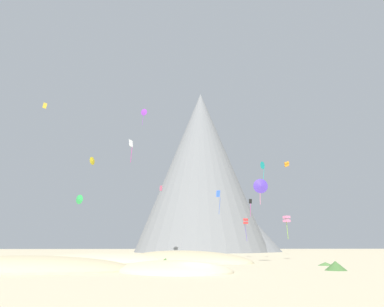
% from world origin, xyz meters
% --- Properties ---
extents(ground_plane, '(400.00, 400.00, 0.00)m').
position_xyz_m(ground_plane, '(0.00, 0.00, 0.00)').
color(ground_plane, beige).
extents(dune_foreground_left, '(25.30, 15.58, 2.67)m').
position_xyz_m(dune_foreground_left, '(-13.99, 26.91, 0.00)').
color(dune_foreground_left, beige).
rests_on(dune_foreground_left, ground_plane).
extents(dune_foreground_right, '(24.06, 10.22, 3.21)m').
position_xyz_m(dune_foreground_right, '(-18.30, 4.36, 0.00)').
color(dune_foreground_right, '#CCBA8E').
rests_on(dune_foreground_right, ground_plane).
extents(dune_midground, '(26.87, 28.03, 3.50)m').
position_xyz_m(dune_midground, '(-0.55, 27.32, 0.00)').
color(dune_midground, '#CCBA8E').
rests_on(dune_midground, ground_plane).
extents(dune_back_low, '(17.31, 17.87, 2.22)m').
position_xyz_m(dune_back_low, '(-2.47, 3.65, 0.00)').
color(dune_back_low, beige).
rests_on(dune_back_low, ground_plane).
extents(bush_near_right, '(2.90, 2.90, 0.68)m').
position_xyz_m(bush_near_right, '(-3.43, 22.68, 0.34)').
color(bush_near_right, '#477238').
rests_on(bush_near_right, ground_plane).
extents(bush_ridge_crest, '(3.10, 3.10, 0.59)m').
position_xyz_m(bush_ridge_crest, '(-17.63, 23.68, 0.29)').
color(bush_ridge_crest, '#386633').
rests_on(bush_ridge_crest, ground_plane).
extents(bush_mid_center, '(2.79, 2.79, 0.44)m').
position_xyz_m(bush_mid_center, '(17.83, 13.26, 0.22)').
color(bush_mid_center, '#568442').
rests_on(bush_mid_center, ground_plane).
extents(bush_near_left, '(3.26, 3.26, 0.99)m').
position_xyz_m(bush_near_left, '(15.05, 3.89, 0.49)').
color(bush_near_left, '#477238').
rests_on(bush_near_left, ground_plane).
extents(rock_massif, '(71.23, 67.62, 62.50)m').
position_xyz_m(rock_massif, '(11.01, 104.26, 27.44)').
color(rock_massif, slate).
rests_on(rock_massif, ground_plane).
extents(kite_green_low, '(1.61, 1.18, 1.72)m').
position_xyz_m(kite_green_low, '(-19.56, 31.69, 10.72)').
color(kite_green_low, green).
extents(kite_pink_low, '(1.35, 1.35, 4.26)m').
position_xyz_m(kite_pink_low, '(18.84, 31.88, 7.29)').
color(kite_pink_low, pink).
extents(kite_white_mid, '(0.79, 1.24, 4.52)m').
position_xyz_m(kite_white_mid, '(-10.46, 31.19, 20.93)').
color(kite_white_mid, white).
extents(kite_violet_high, '(1.62, 0.97, 4.19)m').
position_xyz_m(kite_violet_high, '(-9.61, 48.24, 33.83)').
color(kite_violet_high, purple).
extents(kite_orange_mid, '(1.45, 1.38, 1.43)m').
position_xyz_m(kite_orange_mid, '(27.65, 56.75, 23.26)').
color(kite_orange_mid, orange).
extents(kite_yellow_mid, '(1.23, 2.07, 2.11)m').
position_xyz_m(kite_yellow_mid, '(-23.08, 57.38, 23.66)').
color(kite_yellow_mid, yellow).
extents(kite_black_low, '(0.78, 0.45, 4.21)m').
position_xyz_m(kite_black_low, '(16.19, 50.44, 12.13)').
color(kite_black_low, black).
extents(kite_blue_mid, '(0.99, 0.82, 5.40)m').
position_xyz_m(kite_blue_mid, '(8.12, 47.09, 13.41)').
color(kite_blue_mid, blue).
extents(kite_indigo_low, '(2.24, 0.40, 3.98)m').
position_xyz_m(kite_indigo_low, '(10.94, 18.71, 11.43)').
color(kite_indigo_low, '#5138B2').
extents(kite_red_low, '(1.27, 1.26, 4.84)m').
position_xyz_m(kite_red_low, '(13.72, 44.56, 7.60)').
color(kite_red_low, red).
extents(kite_gold_high, '(0.62, 0.62, 1.21)m').
position_xyz_m(kite_gold_high, '(-26.12, 28.28, 27.45)').
color(kite_gold_high, gold).
extents(kite_rainbow_mid, '(0.59, 0.67, 1.20)m').
position_xyz_m(kite_rainbow_mid, '(-5.04, 46.56, 15.11)').
color(kite_rainbow_mid, '#E5668C').
extents(kite_teal_mid, '(1.37, 1.27, 4.10)m').
position_xyz_m(kite_teal_mid, '(14.88, 32.82, 17.67)').
color(kite_teal_mid, teal).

